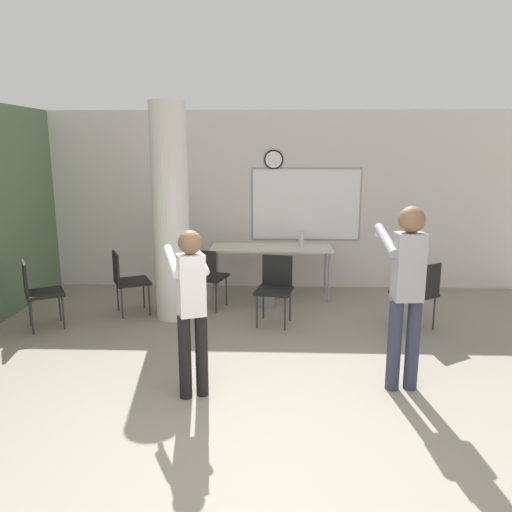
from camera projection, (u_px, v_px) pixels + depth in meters
name	position (u px, v px, depth m)	size (l,w,h in m)	color
ground_plane	(257.00, 490.00, 3.33)	(24.00, 24.00, 0.00)	gray
wall_back	(268.00, 201.00, 7.97)	(8.00, 0.15, 2.80)	silver
support_pillar	(171.00, 214.00, 6.43)	(0.47, 0.47, 2.80)	silver
folding_table	(271.00, 250.00, 7.51)	(1.82, 0.64, 0.77)	beige
bottle_on_table	(301.00, 241.00, 7.47)	(0.07, 0.07, 0.25)	silver
waste_bin	(266.00, 295.00, 7.14)	(0.25, 0.25, 0.33)	gray
chair_near_pillar	(127.00, 278.00, 6.74)	(0.59, 0.59, 0.87)	black
chair_by_left_wall	(38.00, 289.00, 6.20)	(0.60, 0.60, 0.87)	black
chair_mid_room	(419.00, 290.00, 6.15)	(0.61, 0.61, 0.87)	black
chair_table_front	(275.00, 285.00, 6.40)	(0.52, 0.52, 0.87)	black
chair_table_left	(207.00, 274.00, 6.95)	(0.55, 0.55, 0.87)	black
person_playing_side	(406.00, 284.00, 4.54)	(0.42, 0.67, 1.73)	#2D3347
person_playing_front	(191.00, 300.00, 4.42)	(0.49, 0.62, 1.54)	black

